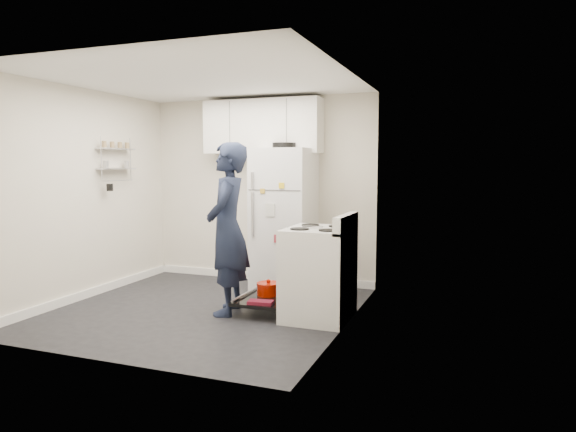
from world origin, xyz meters
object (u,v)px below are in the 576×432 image
at_px(electric_range, 318,274).
at_px(open_oven_door, 267,295).
at_px(person, 228,229).
at_px(refrigerator, 284,219).

bearing_deg(electric_range, open_oven_door, 176.14).
bearing_deg(person, refrigerator, 158.73).
distance_m(open_oven_door, refrigerator, 1.30).
distance_m(electric_range, open_oven_door, 0.66).
bearing_deg(refrigerator, electric_range, -54.34).
bearing_deg(person, electric_range, 85.54).
bearing_deg(refrigerator, open_oven_door, -79.52).
bearing_deg(open_oven_door, refrigerator, 100.48).
height_order(refrigerator, person, refrigerator).
bearing_deg(person, open_oven_door, 103.87).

